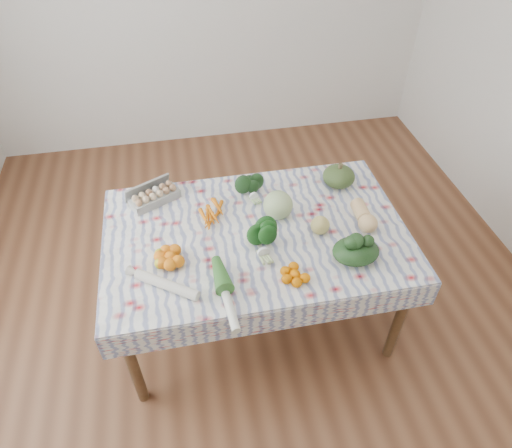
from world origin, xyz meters
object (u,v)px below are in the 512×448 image
cabbage (278,205)px  grapefruit (320,225)px  dining_table (256,242)px  kabocha_squash (339,176)px  egg_carton (155,197)px  butternut_squash (364,215)px

cabbage → grapefruit: bearing=-41.1°
dining_table → kabocha_squash: (0.58, 0.32, 0.15)m
egg_carton → cabbage: bearing=-48.1°
butternut_squash → grapefruit: (-0.26, -0.03, -0.00)m
cabbage → butternut_squash: (0.46, -0.14, -0.03)m
grapefruit → dining_table: bearing=168.5°
egg_carton → cabbage: cabbage is taller
dining_table → cabbage: cabbage is taller
dining_table → cabbage: size_ratio=9.60×
dining_table → butternut_squash: size_ratio=6.90×
dining_table → butternut_squash: butternut_squash is taller
butternut_squash → egg_carton: bearing=162.6°
kabocha_squash → butternut_squash: kabocha_squash is taller
kabocha_squash → butternut_squash: size_ratio=0.84×
egg_carton → kabocha_squash: bearing=-29.5°
dining_table → grapefruit: size_ratio=15.46×
dining_table → grapefruit: (0.34, -0.07, 0.14)m
grapefruit → egg_carton: bearing=153.7°
kabocha_squash → grapefruit: kabocha_squash is taller
cabbage → egg_carton: bearing=159.0°
egg_carton → grapefruit: 0.98m
egg_carton → grapefruit: size_ratio=2.79×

